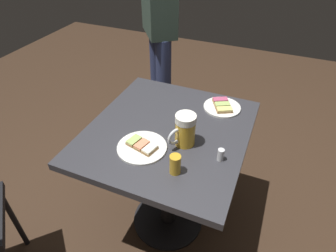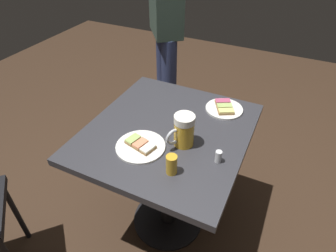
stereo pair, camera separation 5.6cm
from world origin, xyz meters
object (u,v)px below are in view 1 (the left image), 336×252
(plate_far, at_px, (222,106))
(beer_glass_small, at_px, (175,164))
(beer_mug, at_px, (185,130))
(plate_near, at_px, (142,147))
(salt_shaker, at_px, (221,155))
(patron_standing, at_px, (159,26))

(plate_far, distance_m, beer_glass_small, 0.54)
(beer_mug, bearing_deg, plate_near, 32.65)
(beer_mug, distance_m, salt_shaker, 0.19)
(beer_glass_small, height_order, salt_shaker, beer_glass_small)
(plate_far, height_order, patron_standing, patron_standing)
(patron_standing, bearing_deg, beer_glass_small, -10.06)
(plate_near, xyz_separation_m, salt_shaker, (-0.34, -0.06, 0.02))
(patron_standing, bearing_deg, plate_far, 12.46)
(plate_near, distance_m, plate_far, 0.52)
(plate_far, distance_m, salt_shaker, 0.40)
(plate_far, bearing_deg, beer_mug, 75.61)
(plate_near, xyz_separation_m, beer_glass_small, (-0.19, 0.08, 0.04))
(plate_near, bearing_deg, beer_mug, -147.35)
(plate_far, bearing_deg, beer_glass_small, 83.31)
(beer_glass_small, bearing_deg, plate_near, -22.01)
(plate_far, xyz_separation_m, beer_glass_small, (0.06, 0.53, 0.03))
(salt_shaker, distance_m, patron_standing, 1.14)
(plate_far, height_order, beer_mug, beer_mug)
(beer_glass_small, bearing_deg, plate_far, -96.69)
(beer_mug, height_order, patron_standing, patron_standing)
(beer_mug, relative_size, salt_shaker, 2.71)
(plate_far, relative_size, patron_standing, 0.12)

